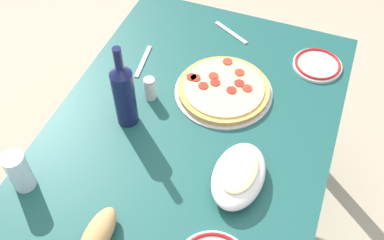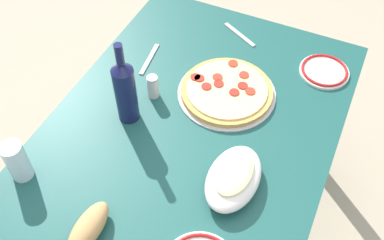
{
  "view_description": "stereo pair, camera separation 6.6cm",
  "coord_description": "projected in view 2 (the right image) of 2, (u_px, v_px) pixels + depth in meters",
  "views": [
    {
      "loc": [
        0.86,
        0.33,
        1.86
      ],
      "look_at": [
        0.0,
        0.0,
        0.74
      ],
      "focal_mm": 42.23,
      "sensor_mm": 36.0,
      "label": 1
    },
    {
      "loc": [
        0.84,
        0.39,
        1.86
      ],
      "look_at": [
        0.0,
        0.0,
        0.74
      ],
      "focal_mm": 42.23,
      "sensor_mm": 36.0,
      "label": 2
    }
  ],
  "objects": [
    {
      "name": "ground_plane",
      "position": [
        192.0,
        225.0,
        2.02
      ],
      "size": [
        8.0,
        8.0,
        0.0
      ],
      "primitive_type": "plane",
      "color": "tan",
      "rests_on": "ground"
    },
    {
      "name": "spice_shaker",
      "position": [
        153.0,
        87.0,
        1.53
      ],
      "size": [
        0.04,
        0.04,
        0.09
      ],
      "color": "silver",
      "rests_on": "dining_table"
    },
    {
      "name": "pepperoni_pizza",
      "position": [
        227.0,
        91.0,
        1.56
      ],
      "size": [
        0.34,
        0.34,
        0.03
      ],
      "color": "#B7B7BC",
      "rests_on": "dining_table"
    },
    {
      "name": "bread_loaf",
      "position": [
        88.0,
        228.0,
        1.21
      ],
      "size": [
        0.17,
        0.07,
        0.06
      ],
      "primitive_type": "ellipsoid",
      "color": "tan",
      "rests_on": "dining_table"
    },
    {
      "name": "side_plate_far",
      "position": [
        324.0,
        71.0,
        1.63
      ],
      "size": [
        0.18,
        0.18,
        0.02
      ],
      "color": "white",
      "rests_on": "dining_table"
    },
    {
      "name": "baked_pasta_dish",
      "position": [
        234.0,
        177.0,
        1.3
      ],
      "size": [
        0.24,
        0.15,
        0.08
      ],
      "color": "white",
      "rests_on": "dining_table"
    },
    {
      "name": "water_glass",
      "position": [
        17.0,
        161.0,
        1.3
      ],
      "size": [
        0.07,
        0.07,
        0.14
      ],
      "primitive_type": "cylinder",
      "color": "silver",
      "rests_on": "dining_table"
    },
    {
      "name": "wine_bottle",
      "position": [
        125.0,
        90.0,
        1.41
      ],
      "size": [
        0.07,
        0.07,
        0.31
      ],
      "color": "#141942",
      "rests_on": "dining_table"
    },
    {
      "name": "fork_right",
      "position": [
        240.0,
        35.0,
        1.76
      ],
      "size": [
        0.09,
        0.16,
        0.0
      ],
      "primitive_type": "cube",
      "rotation": [
        0.0,
        0.0,
        4.22
      ],
      "color": "#B7B7BC",
      "rests_on": "dining_table"
    },
    {
      "name": "dining_table",
      "position": [
        192.0,
        147.0,
        1.56
      ],
      "size": [
        1.25,
        0.9,
        0.71
      ],
      "color": "#194C47",
      "rests_on": "ground"
    },
    {
      "name": "fork_left",
      "position": [
        149.0,
        59.0,
        1.68
      ],
      "size": [
        0.17,
        0.04,
        0.0
      ],
      "primitive_type": "cube",
      "rotation": [
        0.0,
        0.0,
        0.12
      ],
      "color": "#B7B7BC",
      "rests_on": "dining_table"
    }
  ]
}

